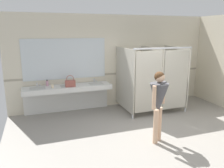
% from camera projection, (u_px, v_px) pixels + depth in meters
% --- Properties ---
extents(ground_plane, '(6.76, 5.71, 0.10)m').
position_uv_depth(ground_plane, '(157.00, 139.00, 5.18)').
color(ground_plane, gray).
extents(wall_back, '(6.76, 0.12, 2.89)m').
position_uv_depth(wall_back, '(117.00, 61.00, 7.24)').
color(wall_back, beige).
rests_on(wall_back, ground_plane).
extents(wall_back_tile_band, '(6.76, 0.01, 0.06)m').
position_uv_depth(wall_back_tile_band, '(118.00, 73.00, 7.27)').
color(wall_back_tile_band, '#9E937F').
rests_on(wall_back_tile_band, wall_back).
extents(vanity_counter, '(2.53, 0.58, 0.96)m').
position_uv_depth(vanity_counter, '(68.00, 92.00, 6.63)').
color(vanity_counter, silver).
rests_on(vanity_counter, ground_plane).
extents(mirror_panel, '(2.43, 0.02, 1.19)m').
position_uv_depth(mirror_panel, '(65.00, 59.00, 6.61)').
color(mirror_panel, silver).
rests_on(mirror_panel, wall_back).
extents(bathroom_stalls, '(1.81, 1.37, 1.96)m').
position_uv_depth(bathroom_stalls, '(154.00, 78.00, 6.73)').
color(bathroom_stalls, '#B2AD9E').
rests_on(bathroom_stalls, ground_plane).
extents(person_standing, '(0.56, 0.56, 1.58)m').
position_uv_depth(person_standing, '(159.00, 99.00, 4.76)').
color(person_standing, '#DBAD89').
rests_on(person_standing, ground_plane).
extents(handbag, '(0.28, 0.11, 0.34)m').
position_uv_depth(handbag, '(70.00, 83.00, 6.36)').
color(handbag, '#934C42').
rests_on(handbag, vanity_counter).
extents(soap_dispenser, '(0.07, 0.07, 0.18)m').
position_uv_depth(soap_dispenser, '(47.00, 83.00, 6.46)').
color(soap_dispenser, '#D899B2').
rests_on(soap_dispenser, vanity_counter).
extents(paper_cup, '(0.07, 0.07, 0.09)m').
position_uv_depth(paper_cup, '(52.00, 86.00, 6.24)').
color(paper_cup, beige).
rests_on(paper_cup, vanity_counter).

